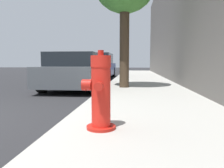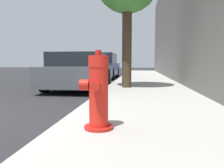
{
  "view_description": "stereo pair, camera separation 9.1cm",
  "coord_description": "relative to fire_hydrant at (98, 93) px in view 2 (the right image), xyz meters",
  "views": [
    {
      "loc": [
        2.92,
        -2.9,
        0.92
      ],
      "look_at": [
        2.54,
        0.86,
        0.55
      ],
      "focal_mm": 35.0,
      "sensor_mm": 36.0,
      "label": 1
    },
    {
      "loc": [
        3.01,
        -2.89,
        0.92
      ],
      "look_at": [
        2.54,
        0.86,
        0.55
      ],
      "focal_mm": 35.0,
      "sensor_mm": 36.0,
      "label": 2
    }
  ],
  "objects": [
    {
      "name": "sidewalk_slab",
      "position": [
        0.73,
        0.34,
        -0.5
      ],
      "size": [
        2.65,
        40.0,
        0.13
      ],
      "color": "#A8A59E",
      "rests_on": "ground_plane"
    },
    {
      "name": "parked_car_near",
      "position": [
        -1.62,
        5.1,
        0.07
      ],
      "size": [
        1.78,
        4.1,
        1.26
      ],
      "color": "#4C5156",
      "rests_on": "ground_plane"
    },
    {
      "name": "parked_car_mid",
      "position": [
        -1.74,
        10.66,
        0.15
      ],
      "size": [
        1.71,
        4.59,
        1.49
      ],
      "color": "navy",
      "rests_on": "ground_plane"
    },
    {
      "name": "fire_hydrant",
      "position": [
        0.0,
        0.0,
        0.0
      ],
      "size": [
        0.41,
        0.42,
        0.94
      ],
      "color": "red",
      "rests_on": "sidewalk_slab"
    }
  ]
}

